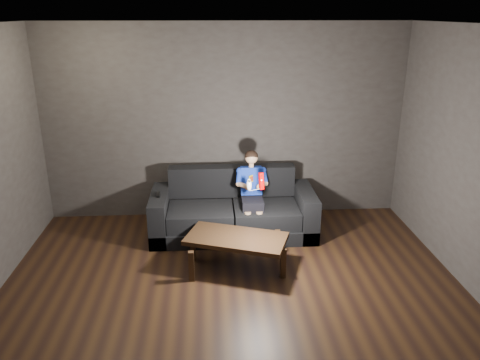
{
  "coord_description": "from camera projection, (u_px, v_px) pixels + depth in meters",
  "views": [
    {
      "loc": [
        -0.21,
        -3.86,
        2.81
      ],
      "look_at": [
        0.15,
        1.55,
        0.85
      ],
      "focal_mm": 35.0,
      "sensor_mm": 36.0,
      "label": 1
    }
  ],
  "objects": [
    {
      "name": "sofa",
      "position": [
        233.0,
        213.0,
        6.24
      ],
      "size": [
        2.14,
        0.93,
        0.83
      ],
      "color": "black",
      "rests_on": "floor"
    },
    {
      "name": "back_wall",
      "position": [
        225.0,
        123.0,
        6.48
      ],
      "size": [
        5.0,
        0.04,
        2.7
      ],
      "primitive_type": "cube",
      "color": "#393231",
      "rests_on": "ground"
    },
    {
      "name": "floor",
      "position": [
        235.0,
        315.0,
        4.59
      ],
      "size": [
        5.0,
        5.0,
        0.0
      ],
      "primitive_type": "plane",
      "color": "black",
      "rests_on": "ground"
    },
    {
      "name": "child",
      "position": [
        252.0,
        186.0,
        6.05
      ],
      "size": [
        0.41,
        0.5,
        1.01
      ],
      "color": "black",
      "rests_on": "sofa"
    },
    {
      "name": "nunchuk_white",
      "position": [
        249.0,
        185.0,
        5.63
      ],
      "size": [
        0.07,
        0.1,
        0.16
      ],
      "color": "silver",
      "rests_on": "child"
    },
    {
      "name": "wii_remote_red",
      "position": [
        261.0,
        181.0,
        5.62
      ],
      "size": [
        0.07,
        0.09,
        0.21
      ],
      "color": "#CD0000",
      "rests_on": "child"
    },
    {
      "name": "wii_remote_black",
      "position": [
        158.0,
        194.0,
        5.99
      ],
      "size": [
        0.05,
        0.17,
        0.03
      ],
      "color": "black",
      "rests_on": "sofa"
    },
    {
      "name": "coffee_table",
      "position": [
        236.0,
        241.0,
        5.31
      ],
      "size": [
        1.24,
        0.9,
        0.41
      ],
      "color": "black",
      "rests_on": "floor"
    },
    {
      "name": "ceiling",
      "position": [
        234.0,
        26.0,
        3.68
      ],
      "size": [
        5.0,
        5.0,
        0.02
      ],
      "primitive_type": "cube",
      "color": "silver",
      "rests_on": "back_wall"
    }
  ]
}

